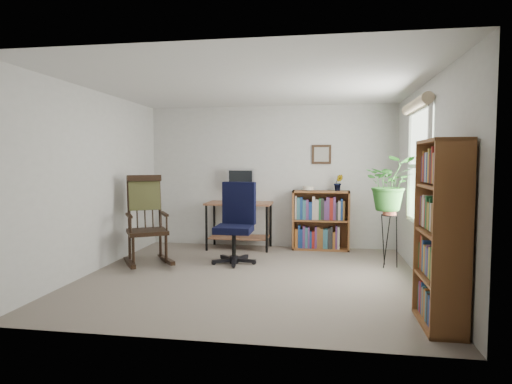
% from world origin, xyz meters
% --- Properties ---
extents(floor, '(4.20, 4.00, 0.00)m').
position_xyz_m(floor, '(0.00, 0.00, 0.00)').
color(floor, gray).
rests_on(floor, ground).
extents(ceiling, '(4.20, 4.00, 0.00)m').
position_xyz_m(ceiling, '(0.00, 0.00, 2.40)').
color(ceiling, silver).
rests_on(ceiling, ground).
extents(wall_back, '(4.20, 0.00, 2.40)m').
position_xyz_m(wall_back, '(0.00, 2.00, 1.20)').
color(wall_back, silver).
rests_on(wall_back, ground).
extents(wall_front, '(4.20, 0.00, 2.40)m').
position_xyz_m(wall_front, '(0.00, -2.00, 1.20)').
color(wall_front, silver).
rests_on(wall_front, ground).
extents(wall_left, '(0.00, 4.00, 2.40)m').
position_xyz_m(wall_left, '(-2.10, 0.00, 1.20)').
color(wall_left, silver).
rests_on(wall_left, ground).
extents(wall_right, '(0.00, 4.00, 2.40)m').
position_xyz_m(wall_right, '(2.10, 0.00, 1.20)').
color(wall_right, silver).
rests_on(wall_right, ground).
extents(window, '(0.12, 1.20, 1.50)m').
position_xyz_m(window, '(2.06, 0.30, 1.40)').
color(window, white).
rests_on(window, wall_right).
extents(desk, '(1.08, 0.60, 0.78)m').
position_xyz_m(desk, '(-0.49, 1.70, 0.39)').
color(desk, '#905C40').
rests_on(desk, floor).
extents(monitor, '(0.46, 0.16, 0.56)m').
position_xyz_m(monitor, '(-0.49, 1.84, 1.06)').
color(monitor, '#B1B0B5').
rests_on(monitor, desk).
extents(keyboard, '(0.40, 0.15, 0.02)m').
position_xyz_m(keyboard, '(-0.49, 1.58, 0.79)').
color(keyboard, black).
rests_on(keyboard, desk).
extents(office_chair, '(0.72, 0.72, 1.18)m').
position_xyz_m(office_chair, '(-0.36, 0.66, 0.59)').
color(office_chair, black).
rests_on(office_chair, floor).
extents(rocking_chair, '(1.14, 1.29, 1.28)m').
position_xyz_m(rocking_chair, '(-1.56, 0.41, 0.64)').
color(rocking_chair, black).
rests_on(rocking_chair, floor).
extents(low_bookshelf, '(0.93, 0.31, 0.98)m').
position_xyz_m(low_bookshelf, '(0.86, 1.82, 0.49)').
color(low_bookshelf, brown).
rests_on(low_bookshelf, floor).
extents(tall_bookshelf, '(0.31, 0.72, 1.65)m').
position_xyz_m(tall_bookshelf, '(1.92, -1.35, 0.83)').
color(tall_bookshelf, brown).
rests_on(tall_bookshelf, floor).
extents(plant_stand, '(0.31, 0.31, 0.85)m').
position_xyz_m(plant_stand, '(1.80, 0.79, 0.42)').
color(plant_stand, black).
rests_on(plant_stand, floor).
extents(spider_plant, '(1.69, 1.88, 1.46)m').
position_xyz_m(spider_plant, '(1.80, 0.79, 1.52)').
color(spider_plant, '#2A6724').
rests_on(spider_plant, plant_stand).
extents(potted_plant_small, '(0.13, 0.24, 0.11)m').
position_xyz_m(potted_plant_small, '(1.14, 1.83, 1.03)').
color(potted_plant_small, '#2A6724').
rests_on(potted_plant_small, low_bookshelf).
extents(framed_picture, '(0.32, 0.04, 0.32)m').
position_xyz_m(framed_picture, '(0.86, 1.97, 1.58)').
color(framed_picture, black).
rests_on(framed_picture, wall_back).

